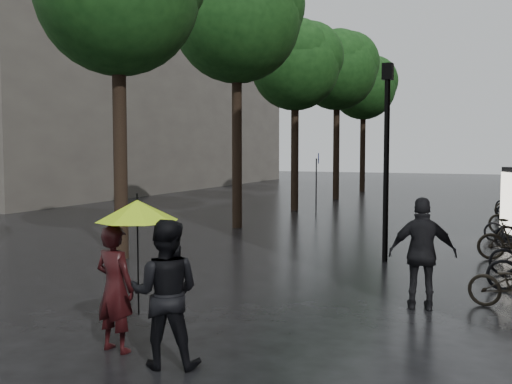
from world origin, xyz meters
The scene contains 8 objects.
bg_building centered at (-22.00, 28.00, 7.00)m, with size 16.00×30.00×14.00m, color #47423D.
street_trees centered at (-3.99, 15.91, 6.34)m, with size 4.33×34.03×8.91m.
person_burgundy centered at (-0.26, 1.57, 0.82)m, with size 0.59×0.39×1.63m, color black.
person_black centered at (0.61, 1.37, 0.88)m, with size 0.85×0.67×1.76m, color black.
lime_umbrella centered at (0.12, 1.54, 1.82)m, with size 1.03×1.03×1.52m.
pedestrian_walking centered at (3.06, 5.17, 0.91)m, with size 1.06×0.44×1.81m, color black.
lamp_post centered at (1.70, 9.04, 2.73)m, with size 0.23×0.23×4.50m.
cycle_sign centered at (-2.91, 18.51, 1.59)m, with size 0.13×0.44×2.41m.
Camera 1 is at (4.35, -4.60, 2.58)m, focal length 42.00 mm.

